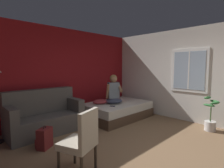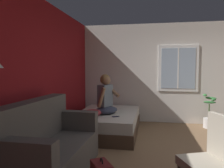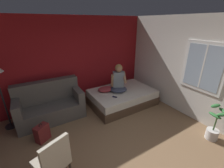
{
  "view_description": "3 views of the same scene",
  "coord_description": "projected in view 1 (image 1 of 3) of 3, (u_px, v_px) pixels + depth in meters",
  "views": [
    {
      "loc": [
        -2.66,
        -1.62,
        1.6
      ],
      "look_at": [
        0.66,
        1.75,
        1.13
      ],
      "focal_mm": 28.0,
      "sensor_mm": 36.0,
      "label": 1
    },
    {
      "loc": [
        -3.65,
        1.11,
        1.47
      ],
      "look_at": [
        0.35,
        1.83,
        1.19
      ],
      "focal_mm": 35.0,
      "sensor_mm": 36.0,
      "label": 2
    },
    {
      "loc": [
        -1.34,
        -1.46,
        2.53
      ],
      "look_at": [
        0.64,
        1.78,
        0.93
      ],
      "focal_mm": 24.0,
      "sensor_mm": 36.0,
      "label": 3
    }
  ],
  "objects": [
    {
      "name": "wall_side_with_window",
      "position": [
        205.0,
        76.0,
        4.79
      ],
      "size": [
        0.19,
        7.39,
        2.7
      ],
      "color": "silver",
      "rests_on": "ground"
    },
    {
      "name": "couch",
      "position": [
        44.0,
        116.0,
        4.24
      ],
      "size": [
        1.71,
        0.85,
        1.04
      ],
      "color": "#514C47",
      "rests_on": "ground"
    },
    {
      "name": "ground_plane",
      "position": [
        154.0,
        155.0,
        3.17
      ],
      "size": [
        40.0,
        40.0,
        0.0
      ],
      "primitive_type": "plane",
      "color": "brown"
    },
    {
      "name": "bed",
      "position": [
        117.0,
        110.0,
        5.46
      ],
      "size": [
        2.03,
        1.36,
        0.48
      ],
      "color": "#4C3828",
      "rests_on": "ground"
    },
    {
      "name": "cell_phone",
      "position": [
        113.0,
        106.0,
        4.93
      ],
      "size": [
        0.13,
        0.16,
        0.01
      ],
      "primitive_type": "cube",
      "rotation": [
        0.0,
        0.0,
        3.65
      ],
      "color": "black",
      "rests_on": "bed"
    },
    {
      "name": "backpack",
      "position": [
        44.0,
        139.0,
        3.42
      ],
      "size": [
        0.35,
        0.34,
        0.46
      ],
      "color": "maroon",
      "rests_on": "ground"
    },
    {
      "name": "throw_pillow",
      "position": [
        100.0,
        102.0,
        5.25
      ],
      "size": [
        0.52,
        0.41,
        0.14
      ],
      "primitive_type": "ellipsoid",
      "rotation": [
        0.0,
        0.0,
        -0.12
      ],
      "color": "#993338",
      "rests_on": "bed"
    },
    {
      "name": "wall_back_accent",
      "position": [
        65.0,
        75.0,
        5.21
      ],
      "size": [
        9.86,
        0.16,
        2.7
      ],
      "primitive_type": "cube",
      "color": "maroon",
      "rests_on": "ground"
    },
    {
      "name": "potted_plant",
      "position": [
        210.0,
        119.0,
        4.34
      ],
      "size": [
        0.39,
        0.37,
        0.85
      ],
      "color": "silver",
      "rests_on": "ground"
    },
    {
      "name": "side_chair",
      "position": [
        81.0,
        139.0,
        2.57
      ],
      "size": [
        0.6,
        0.6,
        0.98
      ],
      "color": "#382D23",
      "rests_on": "ground"
    },
    {
      "name": "person_seated",
      "position": [
        114.0,
        92.0,
        5.31
      ],
      "size": [
        0.66,
        0.62,
        0.88
      ],
      "color": "#383D51",
      "rests_on": "bed"
    }
  ]
}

